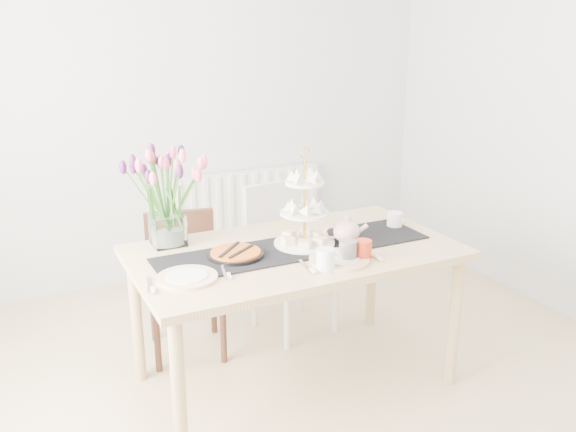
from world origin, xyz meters
name	(u,v)px	position (x,y,z in m)	size (l,w,h in m)	color
room_shell	(342,162)	(0.00, 0.00, 1.30)	(4.50, 4.50, 4.50)	tan
radiator	(248,209)	(0.50, 2.19, 0.45)	(1.20, 0.08, 0.60)	white
dining_table	(295,263)	(0.06, 0.52, 0.67)	(1.60, 0.90, 0.75)	tan
chair_brown	(183,272)	(-0.34, 1.15, 0.46)	(0.46, 0.46, 0.80)	#331C12
chair_white	(286,245)	(0.32, 1.14, 0.52)	(0.50, 0.50, 0.90)	silver
table_runner	(295,248)	(0.06, 0.52, 0.75)	(1.40, 0.35, 0.01)	black
tulip_vase	(165,183)	(-0.48, 0.86, 1.07)	(0.59, 0.59, 0.50)	silver
cake_stand	(304,221)	(0.12, 0.54, 0.88)	(0.31, 0.31, 0.45)	gold
teapot	(347,231)	(0.33, 0.47, 0.82)	(0.22, 0.18, 0.14)	silver
cream_jug	(395,220)	(0.71, 0.58, 0.79)	(0.08, 0.08, 0.08)	white
tart_tin	(236,255)	(-0.25, 0.54, 0.77)	(0.27, 0.27, 0.03)	black
mug_grey	(348,251)	(0.21, 0.27, 0.80)	(0.08, 0.08, 0.10)	slate
mug_white	(326,259)	(0.06, 0.22, 0.80)	(0.09, 0.09, 0.10)	white
mug_orange	(363,250)	(0.29, 0.26, 0.80)	(0.08, 0.08, 0.09)	red
plate_left	(187,277)	(-0.53, 0.40, 0.76)	(0.27, 0.27, 0.01)	white
plate_right	(339,260)	(0.17, 0.28, 0.76)	(0.29, 0.29, 0.01)	white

